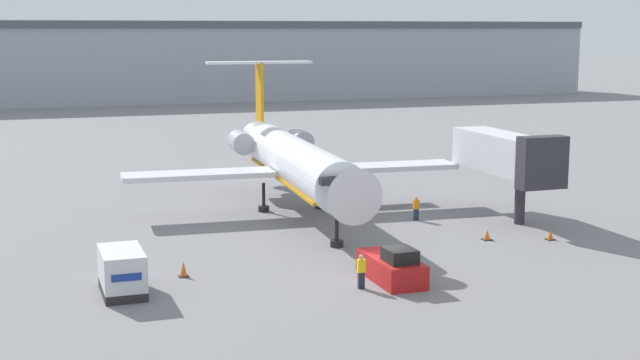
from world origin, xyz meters
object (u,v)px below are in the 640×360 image
at_px(worker_near_tug, 361,271).
at_px(traffic_cone_right, 487,235).
at_px(luggage_cart, 122,272).
at_px(worker_by_wing, 416,208).
at_px(traffic_cone_left, 184,269).
at_px(pushback_tug, 392,267).
at_px(traffic_cone_mid, 550,235).
at_px(jet_bridge, 507,155).
at_px(airplane_main, 295,161).

xyz_separation_m(worker_near_tug, traffic_cone_right, (11.24, 7.22, -0.62)).
bearing_deg(luggage_cart, worker_by_wing, 27.33).
relative_size(worker_by_wing, traffic_cone_right, 2.56).
bearing_deg(worker_near_tug, traffic_cone_left, 147.89).
bearing_deg(pushback_tug, luggage_cart, 170.80).
relative_size(worker_by_wing, traffic_cone_left, 2.01).
distance_m(worker_by_wing, traffic_cone_mid, 9.61).
bearing_deg(traffic_cone_mid, jet_bridge, 84.52).
height_order(pushback_tug, traffic_cone_left, pushback_tug).
xyz_separation_m(airplane_main, traffic_cone_mid, (12.47, -13.20, -3.41)).
distance_m(worker_near_tug, jet_bridge, 20.26).
bearing_deg(traffic_cone_mid, traffic_cone_right, 161.65).
distance_m(traffic_cone_right, jet_bridge, 7.96).
relative_size(airplane_main, pushback_tug, 5.74).
relative_size(traffic_cone_left, traffic_cone_mid, 1.31).
xyz_separation_m(worker_by_wing, traffic_cone_mid, (5.48, -7.88, -0.56)).
distance_m(pushback_tug, traffic_cone_left, 10.96).
height_order(airplane_main, worker_near_tug, airplane_main).
bearing_deg(worker_near_tug, airplane_main, 82.56).
bearing_deg(luggage_cart, traffic_cone_mid, 6.39).
distance_m(airplane_main, pushback_tug, 18.60).
height_order(worker_near_tug, jet_bridge, jet_bridge).
height_order(airplane_main, worker_by_wing, airplane_main).
distance_m(worker_near_tug, traffic_cone_left, 9.55).
distance_m(pushback_tug, worker_near_tug, 2.20).
relative_size(luggage_cart, worker_by_wing, 2.28).
relative_size(worker_by_wing, traffic_cone_mid, 2.63).
height_order(luggage_cart, traffic_cone_mid, luggage_cart).
bearing_deg(traffic_cone_mid, pushback_tug, -158.31).
bearing_deg(worker_near_tug, jet_bridge, 38.58).
distance_m(luggage_cart, jet_bridge, 28.87).
xyz_separation_m(pushback_tug, jet_bridge, (13.57, 11.62, 3.70)).
distance_m(worker_by_wing, traffic_cone_left, 19.65).
relative_size(traffic_cone_right, traffic_cone_mid, 1.03).
bearing_deg(traffic_cone_left, worker_near_tug, -32.11).
xyz_separation_m(traffic_cone_left, traffic_cone_mid, (23.05, 0.91, -0.10)).
xyz_separation_m(worker_near_tug, traffic_cone_mid, (14.98, 5.98, -0.63)).
distance_m(airplane_main, worker_by_wing, 9.24).
bearing_deg(jet_bridge, traffic_cone_mid, -95.48).
bearing_deg(traffic_cone_mid, airplane_main, 133.38).
distance_m(traffic_cone_mid, jet_bridge, 7.71).
relative_size(traffic_cone_left, jet_bridge, 0.08).
xyz_separation_m(airplane_main, worker_by_wing, (7.00, -5.32, -2.85)).
relative_size(worker_near_tug, worker_by_wing, 1.06).
bearing_deg(luggage_cart, worker_near_tug, -14.71).
xyz_separation_m(traffic_cone_left, jet_bridge, (23.67, 7.38, 4.05)).
bearing_deg(pushback_tug, traffic_cone_mid, 21.69).
xyz_separation_m(luggage_cart, jet_bridge, (27.08, 9.43, 3.33)).
relative_size(luggage_cart, traffic_cone_mid, 5.99).
height_order(traffic_cone_left, jet_bridge, jet_bridge).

